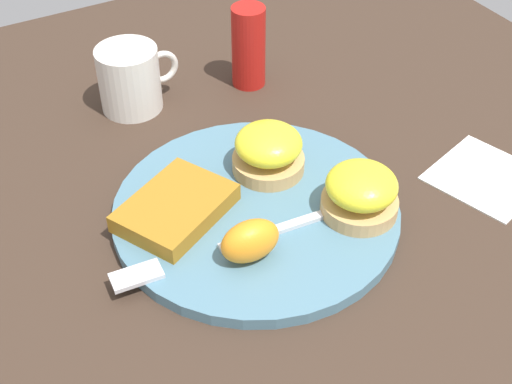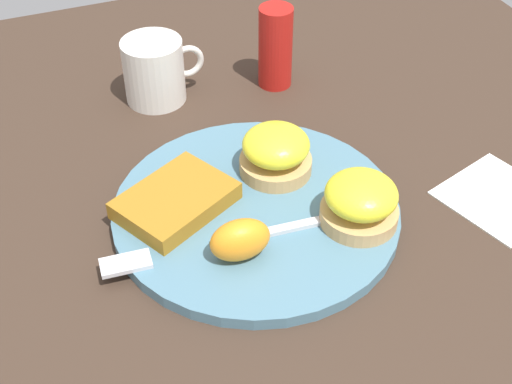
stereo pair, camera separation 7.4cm
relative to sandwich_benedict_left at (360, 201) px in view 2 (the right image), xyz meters
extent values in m
plane|color=#38281E|center=(-0.09, 0.06, -0.04)|extent=(1.10, 1.10, 0.00)
cylinder|color=slate|center=(-0.09, 0.06, -0.03)|extent=(0.30, 0.30, 0.01)
cylinder|color=tan|center=(0.00, 0.00, -0.02)|extent=(0.08, 0.08, 0.02)
ellipsoid|color=yellow|center=(0.00, 0.00, 0.01)|extent=(0.07, 0.07, 0.04)
cylinder|color=tan|center=(-0.05, 0.11, -0.02)|extent=(0.08, 0.08, 0.02)
ellipsoid|color=yellow|center=(-0.05, 0.11, 0.01)|extent=(0.07, 0.07, 0.04)
cube|color=#9A691C|center=(-0.17, 0.09, -0.02)|extent=(0.14, 0.13, 0.02)
ellipsoid|color=orange|center=(-0.13, 0.00, 0.00)|extent=(0.06, 0.04, 0.04)
cube|color=silver|center=(-0.09, 0.02, -0.02)|extent=(0.13, 0.02, 0.00)
cube|color=silver|center=(-0.24, 0.03, -0.02)|extent=(0.05, 0.03, 0.00)
cylinder|color=silver|center=(-0.13, 0.31, 0.00)|extent=(0.08, 0.08, 0.08)
torus|color=silver|center=(-0.08, 0.31, 0.00)|extent=(0.04, 0.01, 0.04)
cube|color=white|center=(0.17, -0.01, -0.04)|extent=(0.14, 0.14, 0.00)
cylinder|color=#B21914|center=(0.03, 0.29, 0.01)|extent=(0.04, 0.04, 0.11)
camera|label=1|loc=(-0.36, -0.42, 0.48)|focal=50.00mm
camera|label=2|loc=(-0.29, -0.45, 0.48)|focal=50.00mm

